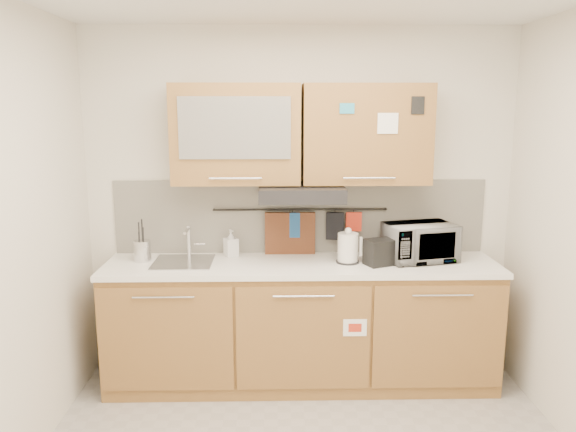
{
  "coord_description": "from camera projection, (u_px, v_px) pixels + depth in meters",
  "views": [
    {
      "loc": [
        -0.18,
        -2.7,
        2.03
      ],
      "look_at": [
        -0.1,
        1.05,
        1.29
      ],
      "focal_mm": 35.0,
      "sensor_mm": 36.0,
      "label": 1
    }
  ],
  "objects": [
    {
      "name": "utensil_crock",
      "position": [
        142.0,
        250.0,
        4.06
      ],
      "size": [
        0.16,
        0.16,
        0.31
      ],
      "rotation": [
        0.0,
        0.0,
        0.36
      ],
      "color": "silver",
      "rests_on": "countertop"
    },
    {
      "name": "pot_holder",
      "position": [
        354.0,
        222.0,
        4.23
      ],
      "size": [
        0.12,
        0.02,
        0.14
      ],
      "primitive_type": "cube",
      "rotation": [
        0.0,
        0.0,
        -0.02
      ],
      "color": "red",
      "rests_on": "utensil_rail"
    },
    {
      "name": "toaster",
      "position": [
        383.0,
        251.0,
        3.97
      ],
      "size": [
        0.28,
        0.23,
        0.18
      ],
      "rotation": [
        0.0,
        0.0,
        0.41
      ],
      "color": "black",
      "rests_on": "countertop"
    },
    {
      "name": "microwave",
      "position": [
        420.0,
        242.0,
        4.07
      ],
      "size": [
        0.55,
        0.44,
        0.27
      ],
      "primitive_type": "imported",
      "rotation": [
        0.0,
        0.0,
        0.24
      ],
      "color": "#999999",
      "rests_on": "countertop"
    },
    {
      "name": "wall_back",
      "position": [
        300.0,
        203.0,
        4.26
      ],
      "size": [
        3.2,
        0.0,
        3.2
      ],
      "primitive_type": "plane",
      "rotation": [
        1.57,
        0.0,
        0.0
      ],
      "color": "silver",
      "rests_on": "ground"
    },
    {
      "name": "oven_mitt",
      "position": [
        292.0,
        225.0,
        4.23
      ],
      "size": [
        0.11,
        0.03,
        0.19
      ],
      "primitive_type": "cube",
      "rotation": [
        0.0,
        0.0,
        -0.01
      ],
      "color": "navy",
      "rests_on": "utensil_rail"
    },
    {
      "name": "backsplash",
      "position": [
        300.0,
        216.0,
        4.27
      ],
      "size": [
        2.8,
        0.02,
        0.56
      ],
      "primitive_type": "cube",
      "color": "silver",
      "rests_on": "countertop"
    },
    {
      "name": "sink",
      "position": [
        184.0,
        262.0,
        4.03
      ],
      "size": [
        0.42,
        0.4,
        0.26
      ],
      "color": "silver",
      "rests_on": "countertop"
    },
    {
      "name": "range_hood",
      "position": [
        302.0,
        193.0,
        3.99
      ],
      "size": [
        0.6,
        0.46,
        0.1
      ],
      "primitive_type": "cube",
      "color": "black",
      "rests_on": "upper_cabinets"
    },
    {
      "name": "cutting_board",
      "position": [
        290.0,
        243.0,
        4.25
      ],
      "size": [
        0.38,
        0.03,
        0.47
      ],
      "primitive_type": "cube",
      "rotation": [
        0.0,
        0.0,
        0.0
      ],
      "color": "brown",
      "rests_on": "utensil_rail"
    },
    {
      "name": "dark_pouch",
      "position": [
        335.0,
        226.0,
        4.23
      ],
      "size": [
        0.14,
        0.06,
        0.21
      ],
      "primitive_type": "cube",
      "rotation": [
        0.0,
        0.0,
        -0.2
      ],
      "color": "black",
      "rests_on": "utensil_rail"
    },
    {
      "name": "base_cabinet",
      "position": [
        301.0,
        330.0,
        4.13
      ],
      "size": [
        2.8,
        0.64,
        0.88
      ],
      "color": "#A27339",
      "rests_on": "floor"
    },
    {
      "name": "kettle",
      "position": [
        348.0,
        249.0,
        4.01
      ],
      "size": [
        0.19,
        0.17,
        0.26
      ],
      "rotation": [
        0.0,
        0.0,
        0.04
      ],
      "color": "silver",
      "rests_on": "countertop"
    },
    {
      "name": "upper_cabinets",
      "position": [
        301.0,
        134.0,
        3.98
      ],
      "size": [
        1.82,
        0.37,
        0.7
      ],
      "color": "#A27339",
      "rests_on": "wall_back"
    },
    {
      "name": "countertop",
      "position": [
        302.0,
        265.0,
        4.03
      ],
      "size": [
        2.82,
        0.62,
        0.04
      ],
      "primitive_type": "cube",
      "color": "white",
      "rests_on": "base_cabinet"
    },
    {
      "name": "soap_bottle",
      "position": [
        231.0,
        243.0,
        4.19
      ],
      "size": [
        0.12,
        0.12,
        0.2
      ],
      "primitive_type": "imported",
      "rotation": [
        0.0,
        0.0,
        0.47
      ],
      "color": "#999999",
      "rests_on": "countertop"
    },
    {
      "name": "utensil_rail",
      "position": [
        300.0,
        210.0,
        4.22
      ],
      "size": [
        1.3,
        0.02,
        0.02
      ],
      "primitive_type": "cylinder",
      "rotation": [
        0.0,
        1.57,
        0.0
      ],
      "color": "black",
      "rests_on": "backsplash"
    }
  ]
}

